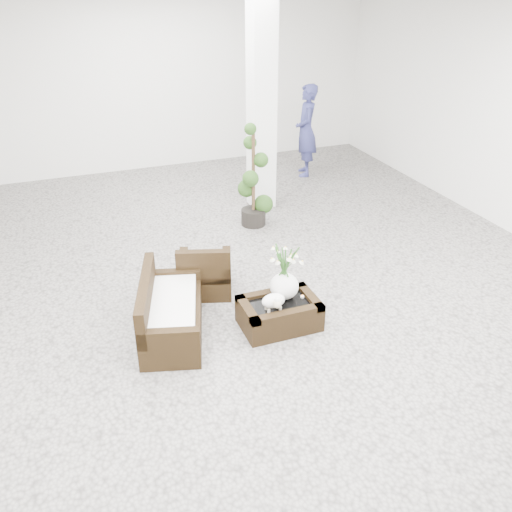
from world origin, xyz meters
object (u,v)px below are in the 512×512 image
object	(u,v)px
coffee_table	(279,315)
armchair	(205,266)
loveseat	(171,307)
topiary	(253,176)

from	to	relation	value
coffee_table	armchair	distance (m)	1.25
armchair	loveseat	size ratio (longest dim) A/B	0.53
loveseat	coffee_table	bearing A→B (deg)	-87.87
loveseat	topiary	size ratio (longest dim) A/B	0.82
armchair	loveseat	bearing A→B (deg)	69.97
coffee_table	loveseat	size ratio (longest dim) A/B	0.66
coffee_table	topiary	bearing A→B (deg)	75.42
coffee_table	topiary	distance (m)	2.96
armchair	loveseat	xyz separation A→B (m)	(-0.62, -0.79, 0.00)
armchair	topiary	bearing A→B (deg)	-109.45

